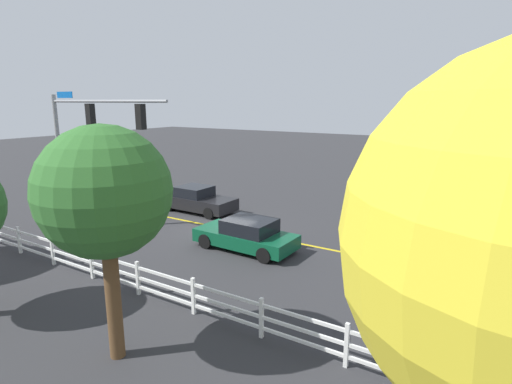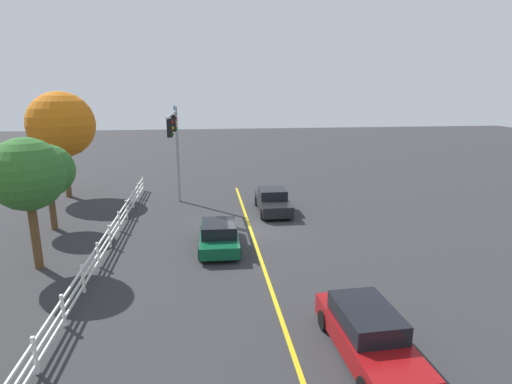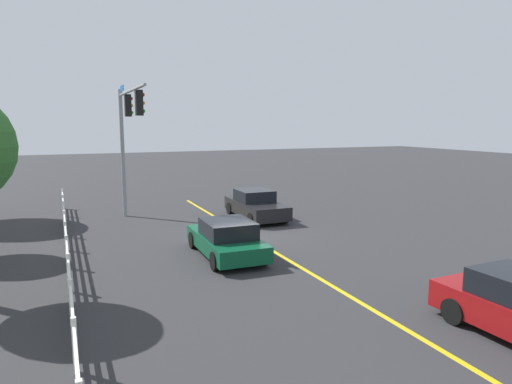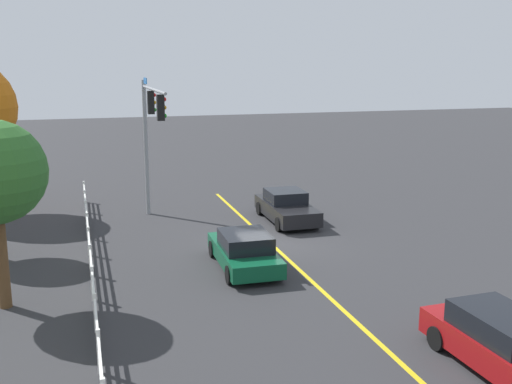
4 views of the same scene
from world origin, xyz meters
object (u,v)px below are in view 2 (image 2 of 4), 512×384
object	(u,v)px
car_1	(219,235)
tree_0	(48,171)
car_0	(273,201)
tree_2	(27,175)
car_2	(368,334)
tree_3	(61,125)

from	to	relation	value
car_1	tree_0	xyz separation A→B (m)	(3.95, 9.08, 2.68)
car_0	car_1	xyz separation A→B (m)	(-5.82, 3.66, -0.02)
tree_2	car_0	bearing A→B (deg)	-58.33
car_2	tree_3	size ratio (longest dim) A/B	0.64
car_0	car_2	distance (m)	14.93
car_2	tree_2	size ratio (longest dim) A/B	0.84
car_0	car_2	bearing A→B (deg)	2.05
car_1	car_0	bearing A→B (deg)	-30.70
car_1	tree_3	size ratio (longest dim) A/B	0.59
car_0	car_1	distance (m)	6.87
tree_0	car_0	bearing A→B (deg)	-81.68
car_1	tree_3	world-z (taller)	tree_3
car_1	car_2	size ratio (longest dim) A/B	0.92
car_0	tree_2	world-z (taller)	tree_2
car_1	tree_2	xyz separation A→B (m)	(-1.36, 7.98, 3.52)
car_2	tree_3	world-z (taller)	tree_3
car_0	tree_0	bearing A→B (deg)	-80.87
car_1	car_2	bearing A→B (deg)	-154.92
car_2	tree_0	distance (m)	18.66
tree_0	car_2	bearing A→B (deg)	-135.01
tree_2	tree_3	size ratio (longest dim) A/B	0.76
tree_0	tree_2	xyz separation A→B (m)	(-5.32, -1.10, 0.84)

